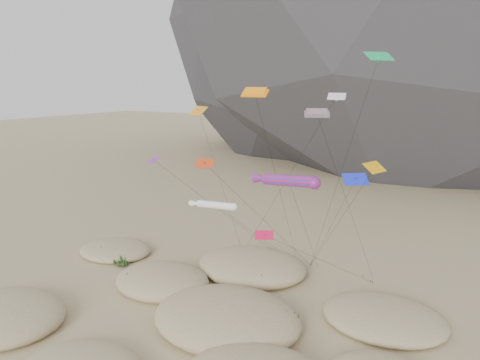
% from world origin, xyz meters
% --- Properties ---
extents(ground, '(500.00, 500.00, 0.00)m').
position_xyz_m(ground, '(0.00, 0.00, 0.00)').
color(ground, '#CCB789').
rests_on(ground, ground).
extents(dunes, '(50.24, 37.04, 3.64)m').
position_xyz_m(dunes, '(-2.12, 4.20, 0.68)').
color(dunes, '#CCB789').
rests_on(dunes, ground).
extents(dune_grass, '(44.10, 27.83, 1.44)m').
position_xyz_m(dune_grass, '(0.05, 4.34, 0.85)').
color(dune_grass, black).
rests_on(dune_grass, ground).
extents(kite_stakes, '(18.62, 2.62, 0.30)m').
position_xyz_m(kite_stakes, '(2.18, 22.20, 0.15)').
color(kite_stakes, '#3F2D1E').
rests_on(kite_stakes, ground).
extents(rainbow_tube_kite, '(9.08, 11.21, 14.37)m').
position_xyz_m(rainbow_tube_kite, '(3.31, 13.06, 13.34)').
color(rainbow_tube_kite, '#FF1A29').
rests_on(rainbow_tube_kite, ground).
extents(white_tube_kite, '(6.61, 15.11, 10.98)m').
position_xyz_m(white_tube_kite, '(-4.02, 9.93, 10.31)').
color(white_tube_kite, white).
rests_on(white_tube_kite, ground).
extents(orange_parafoil, '(2.99, 14.26, 23.17)m').
position_xyz_m(orange_parafoil, '(-0.40, 12.75, 22.42)').
color(orange_parafoil, orange).
rests_on(orange_parafoil, ground).
extents(multi_parafoil, '(4.78, 12.72, 21.22)m').
position_xyz_m(multi_parafoil, '(7.22, 11.55, 20.51)').
color(multi_parafoil, red).
rests_on(multi_parafoil, ground).
extents(delta_kites, '(27.72, 19.47, 26.52)m').
position_xyz_m(delta_kites, '(3.75, 11.17, 17.63)').
color(delta_kites, '#1AAE60').
rests_on(delta_kites, ground).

